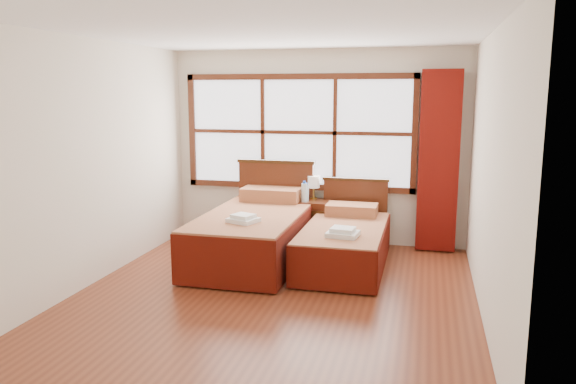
# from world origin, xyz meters

# --- Properties ---
(floor) EXTENTS (4.50, 4.50, 0.00)m
(floor) POSITION_xyz_m (0.00, 0.00, 0.00)
(floor) COLOR brown
(floor) RESTS_ON ground
(ceiling) EXTENTS (4.50, 4.50, 0.00)m
(ceiling) POSITION_xyz_m (0.00, 0.00, 2.60)
(ceiling) COLOR white
(ceiling) RESTS_ON wall_back
(wall_back) EXTENTS (4.00, 0.00, 4.00)m
(wall_back) POSITION_xyz_m (0.00, 2.25, 1.30)
(wall_back) COLOR silver
(wall_back) RESTS_ON floor
(wall_left) EXTENTS (0.00, 4.50, 4.50)m
(wall_left) POSITION_xyz_m (-2.00, 0.00, 1.30)
(wall_left) COLOR silver
(wall_left) RESTS_ON floor
(wall_right) EXTENTS (0.00, 4.50, 4.50)m
(wall_right) POSITION_xyz_m (2.00, 0.00, 1.30)
(wall_right) COLOR silver
(wall_right) RESTS_ON floor
(window) EXTENTS (3.16, 0.06, 1.56)m
(window) POSITION_xyz_m (-0.25, 2.21, 1.50)
(window) COLOR white
(window) RESTS_ON wall_back
(curtain) EXTENTS (0.50, 0.16, 2.30)m
(curtain) POSITION_xyz_m (1.60, 2.11, 1.17)
(curtain) COLOR maroon
(curtain) RESTS_ON wall_back
(bed_left) EXTENTS (1.15, 2.23, 1.12)m
(bed_left) POSITION_xyz_m (-0.55, 1.20, 0.34)
(bed_left) COLOR #351E0B
(bed_left) RESTS_ON floor
(bed_right) EXTENTS (0.95, 1.97, 0.91)m
(bed_right) POSITION_xyz_m (0.55, 1.20, 0.28)
(bed_right) COLOR #351E0B
(bed_right) RESTS_ON floor
(nightstand) EXTENTS (0.46, 0.45, 0.61)m
(nightstand) POSITION_xyz_m (-0.01, 1.99, 0.30)
(nightstand) COLOR #4C2010
(nightstand) RESTS_ON floor
(towels_left) EXTENTS (0.38, 0.36, 0.09)m
(towels_left) POSITION_xyz_m (-0.52, 0.63, 0.64)
(towels_left) COLOR white
(towels_left) RESTS_ON bed_left
(towels_right) EXTENTS (0.36, 0.32, 0.10)m
(towels_right) POSITION_xyz_m (0.60, 0.70, 0.53)
(towels_right) COLOR white
(towels_right) RESTS_ON bed_right
(lamp) EXTENTS (0.16, 0.16, 0.31)m
(lamp) POSITION_xyz_m (-0.02, 2.14, 0.83)
(lamp) COLOR gold
(lamp) RESTS_ON nightstand
(bottle_near) EXTENTS (0.07, 0.07, 0.25)m
(bottle_near) POSITION_xyz_m (-0.08, 1.94, 0.72)
(bottle_near) COLOR silver
(bottle_near) RESTS_ON nightstand
(bottle_far) EXTENTS (0.07, 0.07, 0.28)m
(bottle_far) POSITION_xyz_m (-0.10, 1.90, 0.74)
(bottle_far) COLOR silver
(bottle_far) RESTS_ON nightstand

